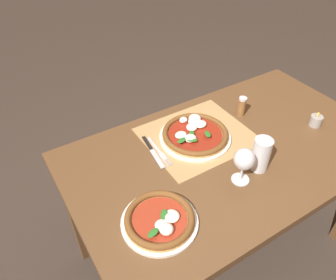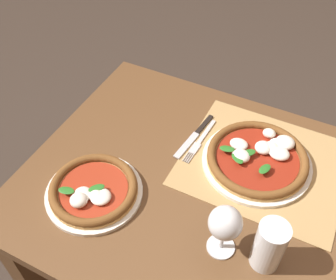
{
  "view_description": "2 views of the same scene",
  "coord_description": "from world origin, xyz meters",
  "px_view_note": "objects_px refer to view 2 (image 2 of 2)",
  "views": [
    {
      "loc": [
        0.78,
        0.74,
        1.68
      ],
      "look_at": [
        0.26,
        -0.1,
        0.84
      ],
      "focal_mm": 35.0,
      "sensor_mm": 36.0,
      "label": 1
    },
    {
      "loc": [
        -0.01,
        0.64,
        1.63
      ],
      "look_at": [
        0.32,
        -0.03,
        0.84
      ],
      "focal_mm": 42.0,
      "sensor_mm": 36.0,
      "label": 2
    }
  ],
  "objects_px": {
    "knife": "(194,136)",
    "pint_glass": "(269,246)",
    "pizza_far": "(93,190)",
    "fork": "(200,141)",
    "wine_glass": "(225,225)",
    "pizza_near": "(258,158)"
  },
  "relations": [
    {
      "from": "pizza_far",
      "to": "fork",
      "type": "relative_size",
      "value": 1.32
    },
    {
      "from": "pizza_far",
      "to": "wine_glass",
      "type": "xyz_separation_m",
      "value": [
        -0.37,
        -0.01,
        0.09
      ]
    },
    {
      "from": "fork",
      "to": "knife",
      "type": "xyz_separation_m",
      "value": [
        0.02,
        -0.01,
        0.0
      ]
    },
    {
      "from": "wine_glass",
      "to": "pint_glass",
      "type": "bearing_deg",
      "value": -172.62
    },
    {
      "from": "pint_glass",
      "to": "fork",
      "type": "bearing_deg",
      "value": -44.83
    },
    {
      "from": "fork",
      "to": "pint_glass",
      "type": "bearing_deg",
      "value": 135.17
    },
    {
      "from": "pizza_near",
      "to": "fork",
      "type": "distance_m",
      "value": 0.18
    },
    {
      "from": "knife",
      "to": "wine_glass",
      "type": "bearing_deg",
      "value": 123.72
    },
    {
      "from": "pizza_far",
      "to": "knife",
      "type": "bearing_deg",
      "value": -115.9
    },
    {
      "from": "pizza_far",
      "to": "fork",
      "type": "xyz_separation_m",
      "value": [
        -0.18,
        -0.31,
        -0.01
      ]
    },
    {
      "from": "pizza_near",
      "to": "fork",
      "type": "xyz_separation_m",
      "value": [
        0.18,
        -0.0,
        -0.02
      ]
    },
    {
      "from": "pint_glass",
      "to": "pizza_near",
      "type": "bearing_deg",
      "value": -69.25
    },
    {
      "from": "pizza_far",
      "to": "knife",
      "type": "relative_size",
      "value": 1.23
    },
    {
      "from": "pizza_far",
      "to": "fork",
      "type": "height_order",
      "value": "pizza_far"
    },
    {
      "from": "pizza_far",
      "to": "knife",
      "type": "xyz_separation_m",
      "value": [
        -0.16,
        -0.32,
        -0.01
      ]
    },
    {
      "from": "pizza_far",
      "to": "pint_glass",
      "type": "xyz_separation_m",
      "value": [
        -0.47,
        -0.02,
        0.05
      ]
    },
    {
      "from": "pizza_near",
      "to": "pizza_far",
      "type": "xyz_separation_m",
      "value": [
        0.36,
        0.31,
        -0.0
      ]
    },
    {
      "from": "wine_glass",
      "to": "fork",
      "type": "height_order",
      "value": "wine_glass"
    },
    {
      "from": "knife",
      "to": "pint_glass",
      "type": "bearing_deg",
      "value": 136.35
    },
    {
      "from": "pint_glass",
      "to": "fork",
      "type": "height_order",
      "value": "pint_glass"
    },
    {
      "from": "pint_glass",
      "to": "knife",
      "type": "distance_m",
      "value": 0.44
    },
    {
      "from": "wine_glass",
      "to": "pint_glass",
      "type": "distance_m",
      "value": 0.11
    }
  ]
}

